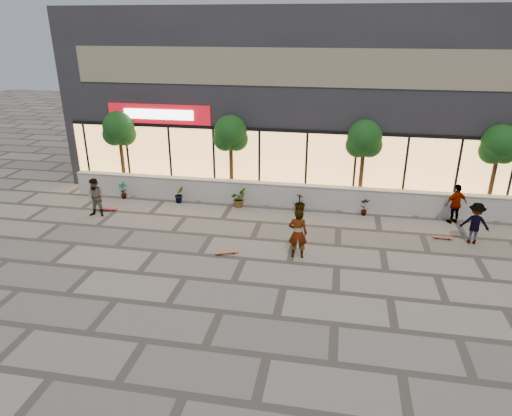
% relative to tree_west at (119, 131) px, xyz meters
% --- Properties ---
extents(ground, '(80.00, 80.00, 0.00)m').
position_rel_tree_west_xyz_m(ground, '(9.00, -7.70, -2.99)').
color(ground, gray).
rests_on(ground, ground).
extents(planter_wall, '(22.00, 0.42, 1.04)m').
position_rel_tree_west_xyz_m(planter_wall, '(9.00, -0.70, -2.46)').
color(planter_wall, '#BAB7B1').
rests_on(planter_wall, ground).
extents(retail_building, '(24.00, 9.17, 8.50)m').
position_rel_tree_west_xyz_m(retail_building, '(9.00, 4.79, 1.26)').
color(retail_building, '#26252A').
rests_on(retail_building, ground).
extents(shrub_a, '(0.43, 0.29, 0.81)m').
position_rel_tree_west_xyz_m(shrub_a, '(0.50, -1.25, -2.58)').
color(shrub_a, '#133A12').
rests_on(shrub_a, ground).
extents(shrub_b, '(0.57, 0.57, 0.81)m').
position_rel_tree_west_xyz_m(shrub_b, '(3.30, -1.25, -2.58)').
color(shrub_b, '#133A12').
rests_on(shrub_b, ground).
extents(shrub_c, '(0.68, 0.77, 0.81)m').
position_rel_tree_west_xyz_m(shrub_c, '(6.10, -1.25, -2.58)').
color(shrub_c, '#133A12').
rests_on(shrub_c, ground).
extents(shrub_d, '(0.64, 0.64, 0.81)m').
position_rel_tree_west_xyz_m(shrub_d, '(8.90, -1.25, -2.58)').
color(shrub_d, '#133A12').
rests_on(shrub_d, ground).
extents(shrub_e, '(0.46, 0.35, 0.81)m').
position_rel_tree_west_xyz_m(shrub_e, '(11.70, -1.25, -2.58)').
color(shrub_e, '#133A12').
rests_on(shrub_e, ground).
extents(tree_west, '(1.60, 1.50, 3.92)m').
position_rel_tree_west_xyz_m(tree_west, '(0.00, 0.00, 0.00)').
color(tree_west, '#423117').
rests_on(tree_west, ground).
extents(tree_midwest, '(1.60, 1.50, 3.92)m').
position_rel_tree_west_xyz_m(tree_midwest, '(5.50, 0.00, 0.00)').
color(tree_midwest, '#423117').
rests_on(tree_midwest, ground).
extents(tree_mideast, '(1.60, 1.50, 3.92)m').
position_rel_tree_west_xyz_m(tree_mideast, '(11.50, 0.00, 0.00)').
color(tree_mideast, '#423117').
rests_on(tree_mideast, ground).
extents(tree_east, '(1.60, 1.50, 3.92)m').
position_rel_tree_west_xyz_m(tree_east, '(17.00, 0.00, 0.00)').
color(tree_east, '#423117').
rests_on(tree_east, ground).
extents(skater_center, '(0.68, 0.46, 1.84)m').
position_rel_tree_west_xyz_m(skater_center, '(9.21, -5.58, -2.07)').
color(skater_center, silver).
rests_on(skater_center, ground).
extents(skater_left, '(0.84, 0.66, 1.69)m').
position_rel_tree_west_xyz_m(skater_left, '(0.38, -3.44, -2.14)').
color(skater_left, tan).
rests_on(skater_left, ground).
extents(skater_right_near, '(1.07, 0.80, 1.70)m').
position_rel_tree_west_xyz_m(skater_right_near, '(15.34, -1.40, -2.14)').
color(skater_right_near, white).
rests_on(skater_right_near, ground).
extents(skater_right_far, '(1.13, 0.77, 1.62)m').
position_rel_tree_west_xyz_m(skater_right_far, '(15.64, -3.25, -2.17)').
color(skater_right_far, '#93391A').
rests_on(skater_right_far, ground).
extents(skateboard_center, '(0.85, 0.51, 0.10)m').
position_rel_tree_west_xyz_m(skateboard_center, '(6.68, -5.84, -2.90)').
color(skateboard_center, '#9E5D33').
rests_on(skateboard_center, ground).
extents(skateboard_left, '(0.86, 0.30, 0.10)m').
position_rel_tree_west_xyz_m(skateboard_left, '(0.46, -2.78, -2.90)').
color(skateboard_left, red).
rests_on(skateboard_left, ground).
extents(skateboard_right_near, '(0.73, 0.22, 0.09)m').
position_rel_tree_west_xyz_m(skateboard_right_near, '(14.61, -3.12, -2.91)').
color(skateboard_right_near, brown).
rests_on(skateboard_right_near, ground).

